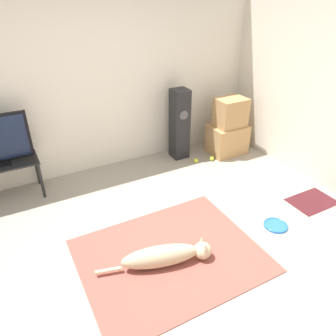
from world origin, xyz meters
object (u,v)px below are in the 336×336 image
Objects in this scene: dog at (167,255)px; frisbee at (276,225)px; cardboard_box_lower at (227,139)px; tennis_ball_by_boxes at (212,159)px; tennis_ball_near_speaker at (196,160)px; floor_speaker at (180,124)px; cardboard_box_upper at (231,112)px.

dog is 1.35m from frisbee.
tennis_ball_by_boxes is at bearing -160.11° from cardboard_box_lower.
dog is at bearing -136.10° from tennis_ball_by_boxes.
dog is 16.58× the size of tennis_ball_by_boxes.
frisbee is 0.47× the size of cardboard_box_lower.
floor_speaker is at bearing 111.67° from tennis_ball_near_speaker.
tennis_ball_by_boxes is at bearing -15.04° from tennis_ball_near_speaker.
cardboard_box_lower is 0.82m from floor_speaker.
dog is at bearing -139.62° from cardboard_box_lower.
dog is 1.03× the size of floor_speaker.
floor_speaker reaches higher than tennis_ball_by_boxes.
cardboard_box_lower is (0.61, 1.74, 0.21)m from frisbee.
cardboard_box_upper is 6.72× the size of tennis_ball_by_boxes.
cardboard_box_upper is (0.62, 1.72, 0.66)m from frisbee.
tennis_ball_near_speaker is at bearing -173.82° from cardboard_box_lower.
tennis_ball_near_speaker is (0.00, 1.67, 0.02)m from frisbee.
cardboard_box_lower reaches higher than dog.
floor_speaker is (-0.74, 0.25, -0.14)m from cardboard_box_upper.
frisbee is 1.94m from cardboard_box_upper.
tennis_ball_by_boxes is (1.59, 1.53, -0.09)m from dog.
cardboard_box_upper is 0.75m from tennis_ball_by_boxes.
cardboard_box_upper is 6.72× the size of tennis_ball_near_speaker.
tennis_ball_near_speaker is (-0.61, -0.07, -0.19)m from cardboard_box_lower.
frisbee is at bearing -3.17° from dog.
tennis_ball_by_boxes is 1.00× the size of tennis_ball_near_speaker.
dog is at bearing -139.98° from cardboard_box_upper.
tennis_ball_by_boxes is 0.25m from tennis_ball_near_speaker.
tennis_ball_by_boxes and tennis_ball_near_speaker have the same top height.
dog is 2.57m from cardboard_box_lower.
floor_speaker is 0.59m from tennis_ball_near_speaker.
floor_speaker is (-0.12, 1.97, 0.52)m from frisbee.
frisbee is 4.03× the size of tennis_ball_near_speaker.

